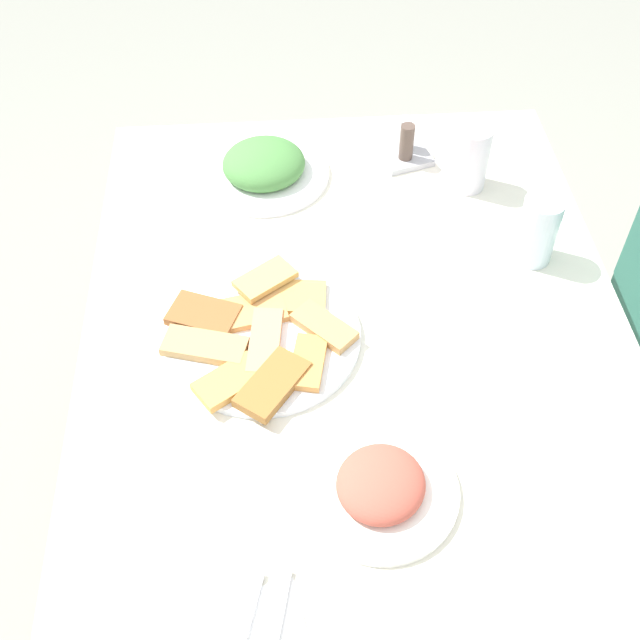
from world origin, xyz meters
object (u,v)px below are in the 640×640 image
drinking_glass (538,230)px  paper_napkin (256,639)px  pide_platter (261,336)px  spoon (271,637)px  salad_plate_greens (384,486)px  fork (240,639)px  condiment_caddy (405,147)px  salad_plate_rice (264,167)px  dining_table (356,361)px  soda_can (470,158)px

drinking_glass → paper_napkin: size_ratio=1.02×
pide_platter → paper_napkin: bearing=-2.2°
pide_platter → spoon: 0.44m
salad_plate_greens → paper_napkin: 0.24m
fork → spoon: 0.04m
drinking_glass → paper_napkin: bearing=-38.3°
fork → condiment_caddy: size_ratio=1.46×
salad_plate_rice → condiment_caddy: bearing=97.8°
dining_table → salad_plate_rice: 0.42m
spoon → salad_plate_greens: bearing=152.8°
condiment_caddy → salad_plate_greens: bearing=-10.4°
soda_can → fork: 0.89m
fork → spoon: (-0.00, 0.04, 0.00)m
spoon → soda_can: bearing=167.5°
salad_plate_greens → soda_can: 0.66m
dining_table → spoon: bearing=-17.8°
soda_can → condiment_caddy: bearing=-131.1°
salad_plate_rice → fork: bearing=-3.4°
dining_table → condiment_caddy: 0.45m
fork → spoon: same height
paper_napkin → salad_plate_rice: bearing=177.8°
pide_platter → soda_can: 0.52m
salad_plate_rice → paper_napkin: salad_plate_rice is taller
drinking_glass → condiment_caddy: bearing=-148.6°
paper_napkin → spoon: bearing=90.0°
salad_plate_rice → paper_napkin: bearing=-2.2°
drinking_glass → condiment_caddy: size_ratio=1.08×
pide_platter → salad_plate_greens: bearing=29.5°
pide_platter → soda_can: size_ratio=2.57×
dining_table → salad_plate_greens: bearing=0.8°
dining_table → salad_plate_rice: salad_plate_rice is taller
pide_platter → salad_plate_rice: size_ratio=1.31×
dining_table → paper_napkin: bearing=-19.8°
paper_napkin → condiment_caddy: 0.93m
pide_platter → condiment_caddy: condiment_caddy is taller
spoon → condiment_caddy: 0.92m
salad_plate_greens → spoon: 0.23m
soda_can → condiment_caddy: soda_can is taller
pide_platter → spoon: bearing=0.1°
drinking_glass → fork: drinking_glass is taller
dining_table → salad_plate_greens: salad_plate_greens is taller
spoon → condiment_caddy: size_ratio=1.46×
salad_plate_greens → soda_can: bearing=159.4°
salad_plate_greens → condiment_caddy: bearing=169.6°
salad_plate_rice → dining_table: bearing=18.9°
salad_plate_rice → spoon: bearing=-1.0°
pide_platter → salad_plate_greens: salad_plate_greens is taller
paper_napkin → condiment_caddy: bearing=161.3°
drinking_glass → condiment_caddy: 0.33m
paper_napkin → fork: (0.00, -0.02, 0.00)m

